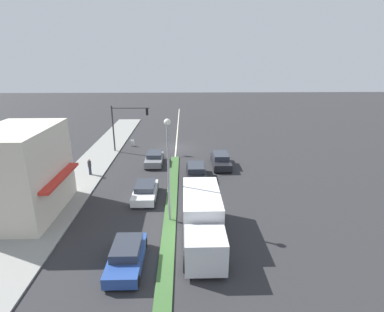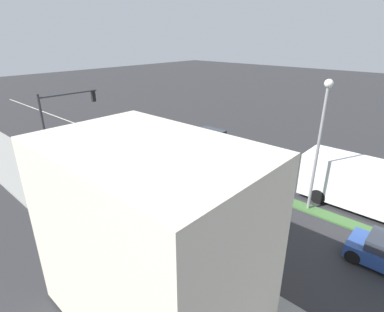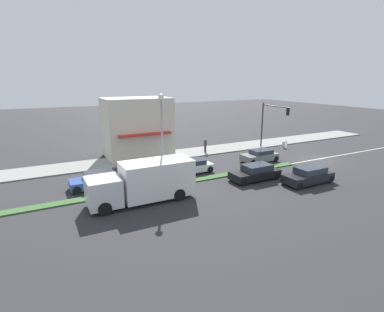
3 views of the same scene
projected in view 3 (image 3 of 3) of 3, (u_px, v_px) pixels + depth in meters
ground_plane at (165, 186)px, 24.73m from camera, size 160.00×160.00×0.00m
sidewalk_right at (129, 160)px, 32.20m from camera, size 4.00×73.00×0.12m
median_strip at (45, 206)px, 20.66m from camera, size 0.90×46.00×0.10m
lane_marking_center at (317, 159)px, 32.83m from camera, size 0.16×60.00×0.01m
building_corner_store at (137, 127)px, 33.52m from camera, size 5.39×7.17×6.45m
traffic_signal_main at (270, 118)px, 36.44m from camera, size 4.59×0.34×5.60m
street_lamp at (162, 129)px, 23.45m from camera, size 0.44×0.44×7.37m
pedestrian at (205, 145)px, 35.45m from camera, size 0.34×0.34×1.63m
warning_aframe_sign at (285, 145)px, 38.09m from camera, size 0.45×0.53×0.84m
delivery_truck at (145, 181)px, 21.38m from camera, size 2.44×7.50×2.87m
suv_black at (255, 173)px, 26.10m from camera, size 1.87×4.46×1.36m
van_white at (191, 166)px, 28.05m from camera, size 1.87×4.10×1.24m
coupe_blue at (97, 180)px, 24.20m from camera, size 1.84×4.14×1.33m
sedan_dark at (308, 176)px, 25.22m from camera, size 1.85×4.47×1.39m
suv_grey at (260, 156)px, 31.77m from camera, size 1.82×3.92×1.30m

